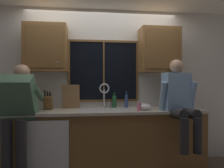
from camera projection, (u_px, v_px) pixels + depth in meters
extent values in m
cube|color=silver|center=(103.00, 86.00, 3.43)|extent=(5.43, 0.12, 2.55)
cube|color=black|center=(104.00, 71.00, 3.36)|extent=(1.10, 0.02, 0.95)
cube|color=brown|center=(104.00, 41.00, 3.35)|extent=(1.17, 0.02, 0.04)
cube|color=brown|center=(104.00, 101.00, 3.36)|extent=(1.17, 0.02, 0.04)
cube|color=brown|center=(69.00, 71.00, 3.29)|extent=(0.03, 0.02, 0.95)
cube|color=brown|center=(137.00, 71.00, 3.42)|extent=(0.03, 0.02, 0.95)
cube|color=brown|center=(104.00, 71.00, 3.35)|extent=(0.02, 0.02, 0.95)
cube|color=brown|center=(104.00, 141.00, 3.09)|extent=(3.03, 0.58, 0.88)
cube|color=beige|center=(104.00, 111.00, 3.07)|extent=(3.09, 0.62, 0.04)
cube|color=white|center=(46.00, 149.00, 2.68)|extent=(0.60, 0.02, 0.74)
cube|color=olive|center=(46.00, 48.00, 3.10)|extent=(0.63, 0.33, 0.72)
cube|color=brown|center=(44.00, 46.00, 2.93)|extent=(0.55, 0.01, 0.62)
sphere|color=#B2B2B7|center=(57.00, 62.00, 2.94)|extent=(0.02, 0.02, 0.02)
cube|color=olive|center=(159.00, 50.00, 3.31)|extent=(0.63, 0.33, 0.72)
cube|color=brown|center=(163.00, 49.00, 3.14)|extent=(0.55, 0.01, 0.62)
sphere|color=#B2B2B7|center=(175.00, 64.00, 3.15)|extent=(0.02, 0.02, 0.02)
cube|color=#B7B7BC|center=(105.00, 110.00, 3.08)|extent=(0.80, 0.46, 0.02)
cube|color=#9C9CA0|center=(92.00, 117.00, 3.06)|extent=(0.36, 0.42, 0.20)
cube|color=#9C9CA0|center=(118.00, 117.00, 3.10)|extent=(0.36, 0.42, 0.20)
cube|color=#B7B7BC|center=(105.00, 117.00, 3.08)|extent=(0.04, 0.42, 0.20)
cylinder|color=silver|center=(104.00, 99.00, 3.30)|extent=(0.03, 0.03, 0.30)
torus|color=silver|center=(104.00, 88.00, 3.23)|extent=(0.16, 0.02, 0.16)
cylinder|color=silver|center=(109.00, 105.00, 3.31)|extent=(0.03, 0.03, 0.09)
cylinder|color=#262628|center=(7.00, 155.00, 2.48)|extent=(0.13, 0.13, 0.88)
cylinder|color=#262628|center=(21.00, 155.00, 2.50)|extent=(0.13, 0.13, 0.88)
cube|color=#4C7259|center=(17.00, 98.00, 2.62)|extent=(0.44, 0.47, 0.61)
sphere|color=tan|center=(22.00, 72.00, 2.80)|extent=(0.21, 0.21, 0.21)
cylinder|color=#4C7259|center=(5.00, 93.00, 2.77)|extent=(0.09, 0.52, 0.26)
cylinder|color=#4C7259|center=(38.00, 93.00, 2.82)|extent=(0.09, 0.52, 0.26)
cylinder|color=#262628|center=(177.00, 114.00, 2.81)|extent=(0.14, 0.43, 0.16)
cylinder|color=#262628|center=(189.00, 114.00, 2.83)|extent=(0.14, 0.43, 0.16)
cylinder|color=#262628|center=(184.00, 136.00, 2.59)|extent=(0.11, 0.11, 0.46)
cylinder|color=#262628|center=(198.00, 136.00, 2.61)|extent=(0.11, 0.11, 0.46)
cube|color=#8CB2DB|center=(176.00, 91.00, 3.03)|extent=(0.43, 0.26, 0.56)
sphere|color=tan|center=(176.00, 66.00, 3.03)|extent=(0.20, 0.20, 0.20)
cylinder|color=#8CB2DB|center=(163.00, 97.00, 2.95)|extent=(0.08, 0.20, 0.47)
cylinder|color=#8CB2DB|center=(193.00, 97.00, 3.01)|extent=(0.08, 0.20, 0.47)
cube|color=brown|center=(48.00, 103.00, 3.07)|extent=(0.12, 0.18, 0.25)
cylinder|color=black|center=(45.00, 93.00, 3.00)|extent=(0.02, 0.05, 0.09)
cylinder|color=black|center=(47.00, 94.00, 3.01)|extent=(0.02, 0.04, 0.08)
cylinder|color=black|center=(50.00, 94.00, 3.02)|extent=(0.02, 0.04, 0.06)
cube|color=#997047|center=(71.00, 97.00, 3.22)|extent=(0.27, 0.10, 0.38)
ellipsoid|color=silver|center=(145.00, 107.00, 3.07)|extent=(0.20, 0.20, 0.10)
cylinder|color=pink|center=(139.00, 107.00, 2.94)|extent=(0.06, 0.06, 0.12)
cylinder|color=silver|center=(139.00, 102.00, 2.94)|extent=(0.02, 0.02, 0.04)
cylinder|color=silver|center=(139.00, 100.00, 2.92)|extent=(0.01, 0.04, 0.01)
cylinder|color=#1E592D|center=(114.00, 102.00, 3.32)|extent=(0.07, 0.07, 0.20)
cylinder|color=#184724|center=(114.00, 94.00, 3.32)|extent=(0.03, 0.03, 0.05)
cylinder|color=black|center=(114.00, 92.00, 3.32)|extent=(0.03, 0.03, 0.01)
cylinder|color=#334C8C|center=(126.00, 101.00, 3.32)|extent=(0.05, 0.05, 0.21)
cylinder|color=navy|center=(126.00, 93.00, 3.32)|extent=(0.02, 0.02, 0.05)
cylinder|color=black|center=(126.00, 92.00, 3.32)|extent=(0.03, 0.03, 0.01)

